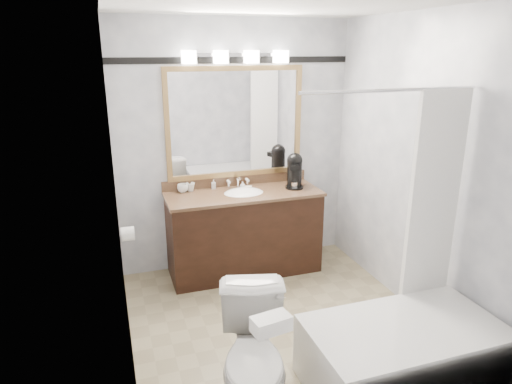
% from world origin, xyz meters
% --- Properties ---
extents(room, '(2.42, 2.62, 2.52)m').
position_xyz_m(room, '(0.00, 0.00, 1.25)').
color(room, gray).
rests_on(room, ground).
extents(vanity, '(1.53, 0.58, 0.97)m').
position_xyz_m(vanity, '(0.00, 1.02, 0.44)').
color(vanity, black).
rests_on(vanity, ground).
extents(mirror, '(1.40, 0.04, 1.10)m').
position_xyz_m(mirror, '(0.00, 1.28, 1.50)').
color(mirror, '#AC854D').
rests_on(mirror, room).
extents(vanity_light_bar, '(1.02, 0.14, 0.12)m').
position_xyz_m(vanity_light_bar, '(0.00, 1.23, 2.13)').
color(vanity_light_bar, silver).
rests_on(vanity_light_bar, room).
extents(accent_stripe, '(2.40, 0.01, 0.06)m').
position_xyz_m(accent_stripe, '(0.00, 1.29, 2.10)').
color(accent_stripe, black).
rests_on(accent_stripe, room).
extents(bathtub, '(1.30, 0.75, 1.96)m').
position_xyz_m(bathtub, '(0.55, -0.90, 0.28)').
color(bathtub, white).
rests_on(bathtub, ground).
extents(tp_roll, '(0.11, 0.12, 0.12)m').
position_xyz_m(tp_roll, '(-1.14, 0.66, 0.70)').
color(tp_roll, white).
rests_on(tp_roll, room).
extents(toilet, '(0.61, 0.84, 0.77)m').
position_xyz_m(toilet, '(-0.50, -0.84, 0.38)').
color(toilet, white).
rests_on(toilet, ground).
extents(tissue_box, '(0.22, 0.15, 0.09)m').
position_xyz_m(tissue_box, '(-0.50, -1.12, 0.81)').
color(tissue_box, white).
rests_on(tissue_box, toilet).
extents(coffee_maker, '(0.19, 0.23, 0.35)m').
position_xyz_m(coffee_maker, '(0.55, 1.04, 1.03)').
color(coffee_maker, black).
rests_on(coffee_maker, vanity).
extents(cup_left, '(0.13, 0.13, 0.08)m').
position_xyz_m(cup_left, '(-0.57, 1.22, 0.89)').
color(cup_left, white).
rests_on(cup_left, vanity).
extents(cup_right, '(0.11, 0.11, 0.08)m').
position_xyz_m(cup_right, '(-0.49, 1.23, 0.89)').
color(cup_right, white).
rests_on(cup_right, vanity).
extents(soap_bottle_a, '(0.05, 0.05, 0.09)m').
position_xyz_m(soap_bottle_a, '(-0.25, 1.23, 0.90)').
color(soap_bottle_a, white).
rests_on(soap_bottle_a, vanity).
extents(soap_bottle_b, '(0.07, 0.07, 0.07)m').
position_xyz_m(soap_bottle_b, '(0.03, 1.15, 0.89)').
color(soap_bottle_b, white).
rests_on(soap_bottle_b, vanity).
extents(soap_bar, '(0.08, 0.07, 0.02)m').
position_xyz_m(soap_bar, '(0.08, 1.13, 0.86)').
color(soap_bar, beige).
rests_on(soap_bar, vanity).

